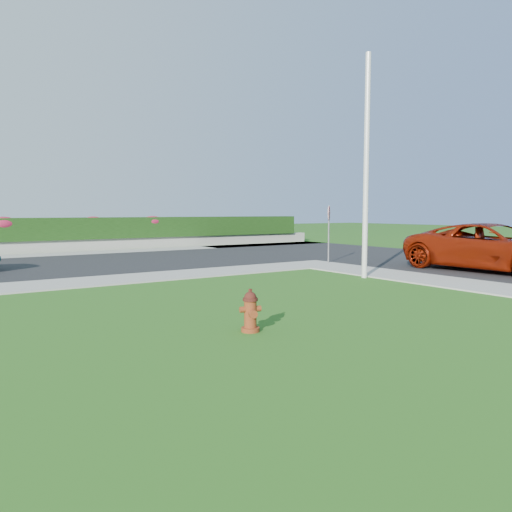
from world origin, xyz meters
TOP-DOWN VIEW (x-y plane):
  - ground at (0.00, 0.00)m, footprint 120.00×120.00m
  - curb_corner at (7.00, 9.00)m, footprint 2.00×2.00m
  - sidewalk_beyond at (-1.00, 19.00)m, footprint 34.00×2.00m
  - retaining_wall at (-1.00, 20.50)m, footprint 34.00×0.40m
  - hedge at (-1.00, 20.60)m, footprint 32.00×0.90m
  - fire_hydrant at (-0.80, 1.57)m, footprint 0.38×0.36m
  - suv_red at (10.34, 3.85)m, footprint 2.91×5.80m
  - utility_pole at (5.83, 5.30)m, footprint 0.16×0.16m
  - stop_sign at (7.77, 9.00)m, footprint 0.47×0.42m
  - flower_clump_d at (-1.98, 20.50)m, footprint 1.30×0.83m
  - flower_clump_e at (2.17, 20.50)m, footprint 1.02×0.66m
  - flower_clump_f at (5.38, 20.50)m, footprint 1.18×0.76m

SIDE VIEW (x-z plane):
  - ground at x=0.00m, z-range 0.00..0.00m
  - curb_corner at x=7.00m, z-range 0.00..0.04m
  - sidewalk_beyond at x=-1.00m, z-range 0.00..0.04m
  - retaining_wall at x=-1.00m, z-range 0.00..0.60m
  - fire_hydrant at x=-0.80m, z-range -0.02..0.70m
  - suv_red at x=10.34m, z-range 0.04..1.62m
  - hedge at x=-1.00m, z-range 0.60..1.70m
  - flower_clump_d at x=-1.98m, z-range 1.12..1.77m
  - flower_clump_f at x=5.38m, z-range 1.17..1.76m
  - flower_clump_e at x=2.17m, z-range 1.24..1.75m
  - stop_sign at x=7.77m, z-range 0.52..2.77m
  - utility_pole at x=5.83m, z-range 0.00..6.63m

